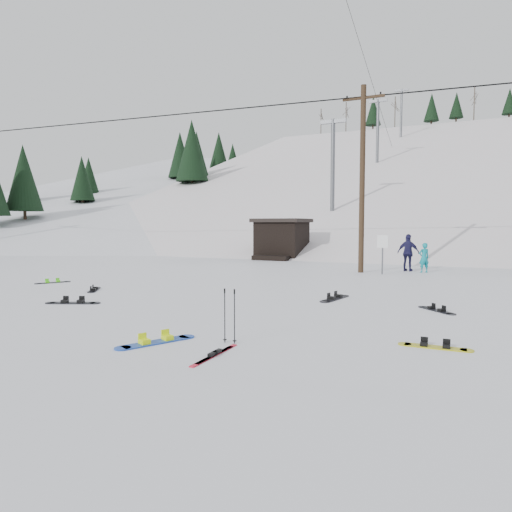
% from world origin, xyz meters
% --- Properties ---
extents(ground, '(200.00, 200.00, 0.00)m').
position_xyz_m(ground, '(0.00, 0.00, 0.00)').
color(ground, silver).
rests_on(ground, ground).
extents(ski_slope, '(60.00, 85.24, 65.97)m').
position_xyz_m(ski_slope, '(0.00, 55.00, -12.00)').
color(ski_slope, white).
rests_on(ski_slope, ground).
extents(ridge_left, '(47.54, 95.03, 58.38)m').
position_xyz_m(ridge_left, '(-36.00, 48.00, -11.00)').
color(ridge_left, silver).
rests_on(ridge_left, ground).
extents(treeline_left, '(20.00, 64.00, 10.00)m').
position_xyz_m(treeline_left, '(-34.00, 40.00, 0.00)').
color(treeline_left, black).
rests_on(treeline_left, ground).
extents(treeline_crest, '(50.00, 6.00, 10.00)m').
position_xyz_m(treeline_crest, '(0.00, 86.00, 0.00)').
color(treeline_crest, black).
rests_on(treeline_crest, ski_slope).
extents(utility_pole, '(2.00, 0.26, 9.00)m').
position_xyz_m(utility_pole, '(2.00, 14.00, 4.68)').
color(utility_pole, '#3A2819').
rests_on(utility_pole, ground).
extents(trail_sign, '(0.50, 0.09, 1.85)m').
position_xyz_m(trail_sign, '(3.10, 13.58, 1.27)').
color(trail_sign, '#595B60').
rests_on(trail_sign, ground).
extents(lift_hut, '(3.40, 4.10, 2.75)m').
position_xyz_m(lift_hut, '(-5.00, 20.94, 1.36)').
color(lift_hut, black).
rests_on(lift_hut, ground).
extents(lift_tower_near, '(2.20, 0.36, 8.00)m').
position_xyz_m(lift_tower_near, '(-4.00, 30.00, 7.86)').
color(lift_tower_near, '#595B60').
rests_on(lift_tower_near, ski_slope).
extents(lift_tower_mid, '(2.20, 0.36, 8.00)m').
position_xyz_m(lift_tower_mid, '(-4.00, 50.00, 14.36)').
color(lift_tower_mid, '#595B60').
rests_on(lift_tower_mid, ski_slope).
extents(lift_tower_far, '(2.20, 0.36, 8.00)m').
position_xyz_m(lift_tower_far, '(-4.00, 70.00, 20.86)').
color(lift_tower_far, '#595B60').
rests_on(lift_tower_far, ski_slope).
extents(hero_snowboard, '(0.92, 1.57, 0.12)m').
position_xyz_m(hero_snowboard, '(1.23, -1.09, 0.03)').
color(hero_snowboard, blue).
rests_on(hero_snowboard, ground).
extents(hero_skis, '(0.09, 1.55, 0.08)m').
position_xyz_m(hero_skis, '(2.73, -1.35, 0.02)').
color(hero_skis, red).
rests_on(hero_skis, ground).
extents(ski_poles, '(0.30, 0.08, 1.09)m').
position_xyz_m(ski_poles, '(2.55, -0.46, 0.56)').
color(ski_poles, black).
rests_on(ski_poles, ground).
extents(board_scatter_a, '(1.54, 0.85, 0.12)m').
position_xyz_m(board_scatter_a, '(-3.86, 1.52, 0.03)').
color(board_scatter_a, black).
rests_on(board_scatter_a, ground).
extents(board_scatter_b, '(0.89, 1.19, 0.10)m').
position_xyz_m(board_scatter_b, '(-5.31, 3.83, 0.02)').
color(board_scatter_b, black).
rests_on(board_scatter_b, ground).
extents(board_scatter_c, '(0.80, 1.24, 0.10)m').
position_xyz_m(board_scatter_c, '(-8.37, 4.68, 0.02)').
color(board_scatter_c, black).
rests_on(board_scatter_c, ground).
extents(board_scatter_d, '(1.03, 1.03, 0.09)m').
position_xyz_m(board_scatter_d, '(6.05, 4.92, 0.02)').
color(board_scatter_d, black).
rests_on(board_scatter_d, ground).
extents(board_scatter_e, '(1.37, 0.28, 0.10)m').
position_xyz_m(board_scatter_e, '(6.29, 0.90, 0.02)').
color(board_scatter_e, gold).
rests_on(board_scatter_e, ground).
extents(board_scatter_f, '(0.56, 1.69, 0.12)m').
position_xyz_m(board_scatter_f, '(3.01, 5.64, 0.03)').
color(board_scatter_f, black).
rests_on(board_scatter_f, ground).
extents(skier_teal, '(0.63, 0.59, 1.45)m').
position_xyz_m(skier_teal, '(4.80, 15.29, 0.73)').
color(skier_teal, '#0E838F').
rests_on(skier_teal, ground).
extents(skier_navy, '(1.16, 0.66, 1.87)m').
position_xyz_m(skier_navy, '(4.02, 15.62, 0.93)').
color(skier_navy, '#1F1D48').
rests_on(skier_navy, ground).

